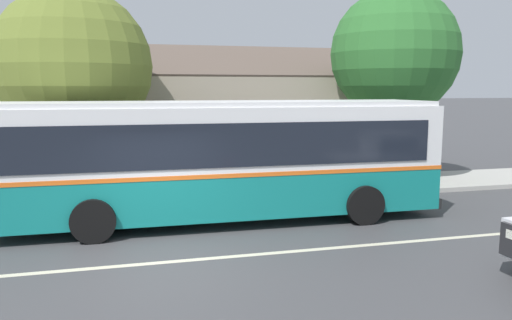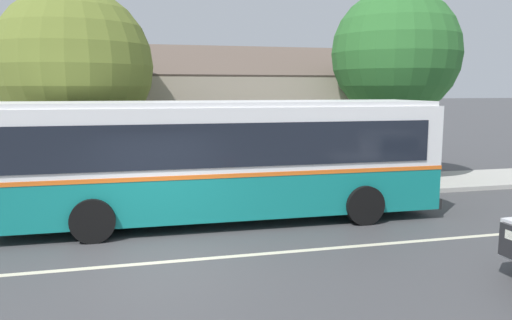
% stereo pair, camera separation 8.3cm
% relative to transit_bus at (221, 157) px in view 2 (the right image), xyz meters
% --- Properties ---
extents(ground_plane, '(300.00, 300.00, 0.00)m').
position_rel_transit_bus_xyz_m(ground_plane, '(-1.71, -2.90, -1.67)').
color(ground_plane, '#424244').
extents(sidewalk_far, '(60.00, 3.00, 0.15)m').
position_rel_transit_bus_xyz_m(sidewalk_far, '(-1.71, 3.10, -1.59)').
color(sidewalk_far, '#ADAAA3').
rests_on(sidewalk_far, ground).
extents(lane_divider_stripe, '(60.00, 0.16, 0.01)m').
position_rel_transit_bus_xyz_m(lane_divider_stripe, '(-1.71, -2.90, -1.66)').
color(lane_divider_stripe, beige).
rests_on(lane_divider_stripe, ground).
extents(community_building, '(22.44, 9.40, 6.36)m').
position_rel_transit_bus_xyz_m(community_building, '(-3.74, 10.07, 0.37)').
color(community_building, tan).
rests_on(community_building, ground).
extents(transit_bus, '(11.33, 2.89, 3.09)m').
position_rel_transit_bus_xyz_m(transit_bus, '(0.00, 0.00, 0.00)').
color(transit_bus, '#147F7A').
rests_on(transit_bus, ground).
extents(bench_by_building, '(1.72, 0.51, 0.94)m').
position_rel_transit_bus_xyz_m(bench_by_building, '(-5.40, 2.95, -1.10)').
color(bench_by_building, brown).
rests_on(bench_by_building, sidewalk_far).
extents(bench_down_street, '(1.76, 0.51, 0.94)m').
position_rel_transit_bus_xyz_m(bench_down_street, '(-1.58, 2.53, -1.09)').
color(bench_down_street, brown).
rests_on(bench_down_street, sidewalk_far).
extents(street_tree_primary, '(4.60, 4.60, 6.96)m').
position_rel_transit_bus_xyz_m(street_tree_primary, '(7.09, 3.91, 2.98)').
color(street_tree_primary, '#4C3828').
rests_on(street_tree_primary, ground).
extents(street_tree_secondary, '(4.77, 4.77, 6.48)m').
position_rel_transit_bus_xyz_m(street_tree_secondary, '(-3.96, 3.96, 2.31)').
color(street_tree_secondary, '#4C3828').
rests_on(street_tree_secondary, ground).
extents(bus_stop_sign, '(0.36, 0.07, 2.40)m').
position_rel_transit_bus_xyz_m(bus_stop_sign, '(6.39, 2.09, -0.03)').
color(bus_stop_sign, gray).
rests_on(bus_stop_sign, sidewalk_far).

